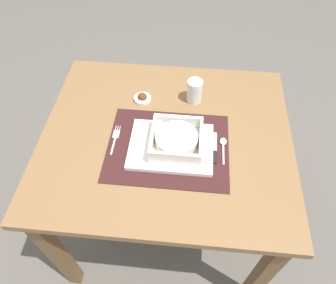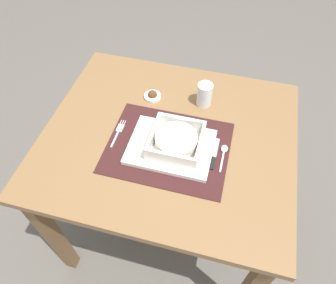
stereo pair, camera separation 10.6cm
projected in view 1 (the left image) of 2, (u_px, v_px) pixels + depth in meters
ground_plane at (167, 219)px, 1.68m from camera, size 6.00×6.00×0.00m
dining_table at (166, 152)px, 1.20m from camera, size 0.89×0.77×0.71m
placemat at (168, 147)px, 1.08m from camera, size 0.42×0.33×0.00m
serving_plate at (171, 146)px, 1.07m from camera, size 0.29×0.21×0.02m
porridge_bowl at (176, 140)px, 1.05m from camera, size 0.17×0.17×0.06m
fork at (115, 138)px, 1.10m from camera, size 0.02×0.13×0.00m
spoon at (223, 144)px, 1.08m from camera, size 0.02×0.11×0.01m
butter_knife at (215, 149)px, 1.07m from camera, size 0.01×0.13×0.01m
drinking_glass at (194, 92)px, 1.20m from camera, size 0.06×0.06×0.09m
condiment_saucer at (142, 98)px, 1.22m from camera, size 0.07×0.07×0.04m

